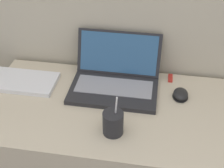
% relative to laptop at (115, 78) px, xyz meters
% --- Properties ---
extents(desk, '(1.11, 0.56, 0.76)m').
position_rel_laptop_xyz_m(desk, '(0.02, -0.14, -0.43)').
color(desk, beige).
rests_on(desk, ground_plane).
extents(laptop, '(0.38, 0.31, 0.21)m').
position_rel_laptop_xyz_m(laptop, '(0.00, 0.00, 0.00)').
color(laptop, '#232326').
rests_on(laptop, desk).
extents(drink_cup, '(0.08, 0.08, 0.18)m').
position_rel_laptop_xyz_m(drink_cup, '(0.04, -0.29, 0.00)').
color(drink_cup, '#232326').
rests_on(drink_cup, desk).
extents(computer_mouse, '(0.07, 0.09, 0.03)m').
position_rel_laptop_xyz_m(computer_mouse, '(0.29, -0.03, -0.03)').
color(computer_mouse, black).
rests_on(computer_mouse, desk).
extents(external_keyboard, '(0.43, 0.17, 0.02)m').
position_rel_laptop_xyz_m(external_keyboard, '(-0.48, -0.05, -0.04)').
color(external_keyboard, silver).
rests_on(external_keyboard, desk).
extents(usb_stick, '(0.02, 0.06, 0.01)m').
position_rel_laptop_xyz_m(usb_stick, '(0.25, 0.09, -0.04)').
color(usb_stick, '#B2261E').
rests_on(usb_stick, desk).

